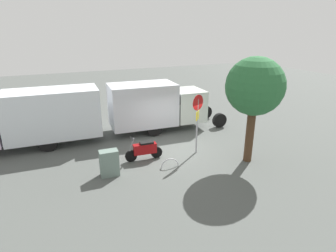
{
  "coord_description": "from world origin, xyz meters",
  "views": [
    {
      "loc": [
        5.71,
        11.73,
        5.93
      ],
      "look_at": [
        0.4,
        -0.16,
        1.32
      ],
      "focal_mm": 29.55,
      "sensor_mm": 36.0,
      "label": 1
    }
  ],
  "objects_px": {
    "motorcycle": "(145,149)",
    "bike_rack_hoop": "(170,167)",
    "street_tree": "(255,87)",
    "stop_sign": "(197,115)",
    "box_truck_far": "(34,116)",
    "box_truck_near": "(158,104)",
    "utility_cabinet": "(109,163)"
  },
  "relations": [
    {
      "from": "box_truck_near",
      "to": "street_tree",
      "type": "xyz_separation_m",
      "value": [
        -2.25,
        5.69,
        1.91
      ]
    },
    {
      "from": "box_truck_far",
      "to": "motorcycle",
      "type": "relative_size",
      "value": 4.69
    },
    {
      "from": "motorcycle",
      "to": "stop_sign",
      "type": "height_order",
      "value": "stop_sign"
    },
    {
      "from": "box_truck_near",
      "to": "utility_cabinet",
      "type": "relative_size",
      "value": 6.3
    },
    {
      "from": "box_truck_near",
      "to": "box_truck_far",
      "type": "xyz_separation_m",
      "value": [
        6.8,
        -0.26,
        0.03
      ]
    },
    {
      "from": "motorcycle",
      "to": "stop_sign",
      "type": "bearing_deg",
      "value": 177.01
    },
    {
      "from": "motorcycle",
      "to": "bike_rack_hoop",
      "type": "bearing_deg",
      "value": 127.56
    },
    {
      "from": "stop_sign",
      "to": "utility_cabinet",
      "type": "height_order",
      "value": "stop_sign"
    },
    {
      "from": "box_truck_far",
      "to": "utility_cabinet",
      "type": "xyz_separation_m",
      "value": [
        -2.78,
        4.7,
        -1.06
      ]
    },
    {
      "from": "stop_sign",
      "to": "bike_rack_hoop",
      "type": "distance_m",
      "value": 2.84
    },
    {
      "from": "bike_rack_hoop",
      "to": "motorcycle",
      "type": "bearing_deg",
      "value": -56.83
    },
    {
      "from": "street_tree",
      "to": "bike_rack_hoop",
      "type": "height_order",
      "value": "street_tree"
    },
    {
      "from": "box_truck_near",
      "to": "motorcycle",
      "type": "relative_size",
      "value": 3.97
    },
    {
      "from": "motorcycle",
      "to": "utility_cabinet",
      "type": "bearing_deg",
      "value": 28.17
    },
    {
      "from": "stop_sign",
      "to": "street_tree",
      "type": "height_order",
      "value": "street_tree"
    },
    {
      "from": "box_truck_near",
      "to": "motorcycle",
      "type": "distance_m",
      "value": 4.35
    },
    {
      "from": "box_truck_near",
      "to": "motorcycle",
      "type": "bearing_deg",
      "value": -117.14
    },
    {
      "from": "motorcycle",
      "to": "bike_rack_hoop",
      "type": "xyz_separation_m",
      "value": [
        -0.78,
        1.19,
        -0.52
      ]
    },
    {
      "from": "box_truck_far",
      "to": "stop_sign",
      "type": "xyz_separation_m",
      "value": [
        -7.26,
        4.22,
        0.36
      ]
    },
    {
      "from": "street_tree",
      "to": "utility_cabinet",
      "type": "relative_size",
      "value": 4.24
    },
    {
      "from": "motorcycle",
      "to": "bike_rack_hoop",
      "type": "distance_m",
      "value": 1.51
    },
    {
      "from": "stop_sign",
      "to": "street_tree",
      "type": "bearing_deg",
      "value": 135.78
    },
    {
      "from": "street_tree",
      "to": "utility_cabinet",
      "type": "bearing_deg",
      "value": -11.37
    },
    {
      "from": "box_truck_near",
      "to": "utility_cabinet",
      "type": "bearing_deg",
      "value": -128.48
    },
    {
      "from": "street_tree",
      "to": "bike_rack_hoop",
      "type": "xyz_separation_m",
      "value": [
        3.63,
        -0.89,
        -3.51
      ]
    },
    {
      "from": "motorcycle",
      "to": "box_truck_near",
      "type": "bearing_deg",
      "value": -116.48
    },
    {
      "from": "box_truck_far",
      "to": "utility_cabinet",
      "type": "height_order",
      "value": "box_truck_far"
    },
    {
      "from": "box_truck_near",
      "to": "street_tree",
      "type": "height_order",
      "value": "street_tree"
    },
    {
      "from": "box_truck_far",
      "to": "bike_rack_hoop",
      "type": "distance_m",
      "value": 7.59
    },
    {
      "from": "stop_sign",
      "to": "box_truck_far",
      "type": "bearing_deg",
      "value": -30.16
    },
    {
      "from": "stop_sign",
      "to": "street_tree",
      "type": "relative_size",
      "value": 0.62
    },
    {
      "from": "motorcycle",
      "to": "bike_rack_hoop",
      "type": "relative_size",
      "value": 2.13
    }
  ]
}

